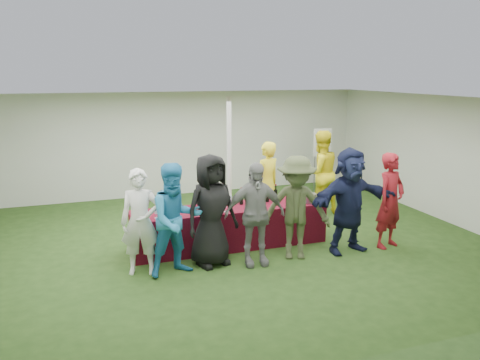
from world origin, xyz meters
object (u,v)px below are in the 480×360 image
object	(u,v)px
dump_bucket	(311,198)
wine_list_sign	(322,148)
serving_table	(230,227)
customer_0	(141,222)
customer_3	(255,214)
staff_pourer	(266,184)
customer_5	(349,200)
customer_2	(211,210)
staff_back	(320,173)
customer_6	(390,201)
customer_4	(296,208)
customer_1	(176,220)

from	to	relation	value
dump_bucket	wine_list_sign	world-z (taller)	wine_list_sign
serving_table	customer_0	world-z (taller)	customer_0
customer_3	customer_0	bearing A→B (deg)	177.78
staff_pourer	customer_3	size ratio (longest dim) A/B	1.02
staff_pourer	customer_5	bearing A→B (deg)	93.01
staff_pourer	customer_2	world-z (taller)	customer_2
wine_list_sign	customer_5	xyz separation A→B (m)	(-1.34, -3.48, -0.36)
staff_back	customer_5	xyz separation A→B (m)	(-0.63, -2.25, -0.01)
serving_table	customer_6	world-z (taller)	customer_6
staff_back	customer_6	distance (m)	2.30
serving_table	customer_4	xyz separation A→B (m)	(0.91, -0.92, 0.53)
wine_list_sign	customer_2	world-z (taller)	customer_2
serving_table	customer_0	xyz separation A→B (m)	(-1.71, -0.70, 0.48)
customer_1	customer_5	bearing A→B (deg)	-12.84
customer_4	dump_bucket	bearing A→B (deg)	66.69
wine_list_sign	customer_1	bearing A→B (deg)	-142.29
customer_2	customer_6	bearing A→B (deg)	-19.92
staff_back	customer_1	bearing A→B (deg)	27.83
serving_table	customer_3	distance (m)	1.08
staff_pourer	customer_6	size ratio (longest dim) A/B	1.02
customer_4	customer_5	world-z (taller)	customer_5
staff_back	customer_3	xyz separation A→B (m)	(-2.42, -2.26, -0.08)
customer_1	customer_3	bearing A→B (deg)	-13.82
staff_pourer	customer_5	size ratio (longest dim) A/B	0.94
dump_bucket	customer_1	xyz separation A→B (m)	(-2.73, -0.69, 0.07)
customer_5	staff_back	bearing A→B (deg)	67.57
customer_3	customer_4	size ratio (longest dim) A/B	0.97
serving_table	staff_back	world-z (taller)	staff_back
serving_table	customer_4	size ratio (longest dim) A/B	1.99
customer_3	customer_1	bearing A→B (deg)	-176.26
customer_5	customer_6	bearing A→B (deg)	-9.22
wine_list_sign	customer_4	size ratio (longest dim) A/B	0.99
serving_table	customer_6	bearing A→B (deg)	-19.39
dump_bucket	serving_table	bearing A→B (deg)	171.91
customer_4	customer_0	bearing A→B (deg)	-165.44
customer_3	customer_4	xyz separation A→B (m)	(0.77, 0.03, 0.03)
customer_0	customer_5	distance (m)	3.65
serving_table	customer_3	world-z (taller)	customer_3
customer_2	customer_4	distance (m)	1.47
serving_table	staff_pourer	xyz separation A→B (m)	(1.10, 0.91, 0.52)
staff_back	customer_6	size ratio (longest dim) A/B	1.08
staff_back	customer_4	world-z (taller)	staff_back
wine_list_sign	serving_table	bearing A→B (deg)	-142.27
customer_2	staff_pourer	bearing A→B (deg)	29.25
dump_bucket	staff_pourer	size ratio (longest dim) A/B	0.13
staff_pourer	customer_6	distance (m)	2.53
customer_4	customer_6	bearing A→B (deg)	17.48
customer_2	wine_list_sign	bearing A→B (deg)	25.00
dump_bucket	customer_1	bearing A→B (deg)	-165.81
customer_5	customer_1	bearing A→B (deg)	172.50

